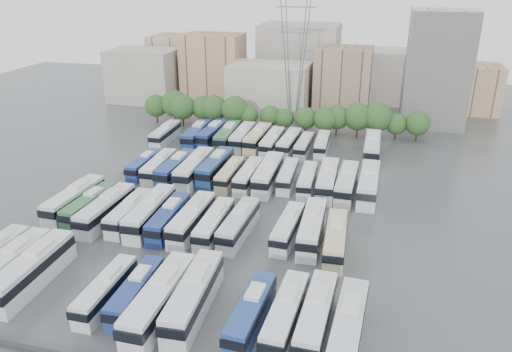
% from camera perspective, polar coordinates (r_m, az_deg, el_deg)
% --- Properties ---
extents(ground, '(220.00, 220.00, 0.00)m').
position_cam_1_polar(ground, '(76.23, -4.22, -4.16)').
color(ground, '#424447').
rests_on(ground, ground).
extents(tree_line, '(65.14, 7.64, 8.03)m').
position_cam_1_polar(tree_line, '(113.18, 1.74, 7.24)').
color(tree_line, black).
rests_on(tree_line, ground).
extents(city_buildings, '(102.00, 35.00, 20.00)m').
position_cam_1_polar(city_buildings, '(141.92, 2.11, 11.84)').
color(city_buildings, '#9E998E').
rests_on(city_buildings, ground).
extents(apartment_tower, '(14.00, 14.00, 26.00)m').
position_cam_1_polar(apartment_tower, '(124.73, 20.00, 11.45)').
color(apartment_tower, silver).
rests_on(apartment_tower, ground).
extents(electricity_pylon, '(9.00, 6.91, 33.83)m').
position_cam_1_polar(electricity_pylon, '(117.20, 4.47, 14.87)').
color(electricity_pylon, slate).
rests_on(electricity_pylon, ground).
extents(bus_r0_s1, '(3.04, 12.94, 4.05)m').
position_cam_1_polar(bus_r0_s1, '(66.29, -26.25, -9.09)').
color(bus_r0_s1, silver).
rests_on(bus_r0_s1, ground).
extents(bus_r0_s2, '(3.28, 13.63, 4.26)m').
position_cam_1_polar(bus_r0_s2, '(64.08, -24.19, -9.72)').
color(bus_r0_s2, silver).
rests_on(bus_r0_s2, ground).
extents(bus_r0_s5, '(2.39, 10.80, 3.39)m').
position_cam_1_polar(bus_r0_s5, '(58.44, -16.79, -12.36)').
color(bus_r0_s5, silver).
rests_on(bus_r0_s5, ground).
extents(bus_r0_s6, '(2.67, 10.91, 3.40)m').
position_cam_1_polar(bus_r0_s6, '(57.32, -13.54, -12.72)').
color(bus_r0_s6, navy).
rests_on(bus_r0_s6, ground).
extents(bus_r0_s7, '(3.06, 13.70, 4.29)m').
position_cam_1_polar(bus_r0_s7, '(54.96, -10.91, -13.62)').
color(bus_r0_s7, silver).
rests_on(bus_r0_s7, ground).
extents(bus_r0_s8, '(3.56, 13.67, 4.25)m').
position_cam_1_polar(bus_r0_s8, '(54.90, -7.13, -13.42)').
color(bus_r0_s8, silver).
rests_on(bus_r0_s8, ground).
extents(bus_r0_s10, '(3.01, 11.41, 3.55)m').
position_cam_1_polar(bus_r0_s10, '(52.83, -0.57, -15.32)').
color(bus_r0_s10, navy).
rests_on(bus_r0_s10, ground).
extents(bus_r0_s11, '(3.10, 11.95, 3.72)m').
position_cam_1_polar(bus_r0_s11, '(52.55, 3.42, -15.49)').
color(bus_r0_s11, silver).
rests_on(bus_r0_s11, ground).
extents(bus_r0_s12, '(3.06, 12.35, 3.85)m').
position_cam_1_polar(bus_r0_s12, '(52.50, 6.91, -15.59)').
color(bus_r0_s12, silver).
rests_on(bus_r0_s12, ground).
extents(bus_r0_s13, '(3.33, 12.73, 3.96)m').
position_cam_1_polar(bus_r0_s13, '(51.53, 10.50, -16.61)').
color(bus_r0_s13, silver).
rests_on(bus_r0_s13, ground).
extents(bus_r1_s0, '(3.22, 12.91, 4.02)m').
position_cam_1_polar(bus_r1_s0, '(80.36, -20.05, -2.54)').
color(bus_r1_s0, silver).
rests_on(bus_r1_s0, ground).
extents(bus_r1_s1, '(2.95, 11.59, 3.61)m').
position_cam_1_polar(bus_r1_s1, '(78.17, -18.50, -3.20)').
color(bus_r1_s1, '#2D6A39').
rests_on(bus_r1_s1, ground).
extents(bus_r1_s2, '(3.12, 12.85, 4.01)m').
position_cam_1_polar(bus_r1_s2, '(75.75, -16.77, -3.65)').
color(bus_r1_s2, silver).
rests_on(bus_r1_s2, ground).
extents(bus_r1_s3, '(2.65, 11.40, 3.57)m').
position_cam_1_polar(bus_r1_s3, '(74.44, -14.27, -4.03)').
color(bus_r1_s3, silver).
rests_on(bus_r1_s3, ground).
extents(bus_r1_s4, '(3.28, 13.27, 4.14)m').
position_cam_1_polar(bus_r1_s4, '(73.16, -12.00, -4.05)').
color(bus_r1_s4, silver).
rests_on(bus_r1_s4, ground).
extents(bus_r1_s5, '(2.91, 11.77, 3.67)m').
position_cam_1_polar(bus_r1_s5, '(71.51, -9.94, -4.74)').
color(bus_r1_s5, navy).
rests_on(bus_r1_s5, ground).
extents(bus_r1_s6, '(2.87, 12.54, 3.93)m').
position_cam_1_polar(bus_r1_s6, '(70.50, -7.34, -4.87)').
color(bus_r1_s6, silver).
rests_on(bus_r1_s6, ground).
extents(bus_r1_s7, '(2.62, 11.65, 3.65)m').
position_cam_1_polar(bus_r1_s7, '(69.19, -4.79, -5.45)').
color(bus_r1_s7, silver).
rests_on(bus_r1_s7, ground).
extents(bus_r1_s8, '(3.14, 12.08, 3.76)m').
position_cam_1_polar(bus_r1_s8, '(68.79, -1.98, -5.50)').
color(bus_r1_s8, silver).
rests_on(bus_r1_s8, ground).
extents(bus_r1_s10, '(2.94, 11.26, 3.50)m').
position_cam_1_polar(bus_r1_s10, '(68.23, 3.67, -5.91)').
color(bus_r1_s10, silver).
rests_on(bus_r1_s10, ground).
extents(bus_r1_s11, '(3.18, 12.89, 4.02)m').
position_cam_1_polar(bus_r1_s11, '(68.03, 6.43, -5.86)').
color(bus_r1_s11, silver).
rests_on(bus_r1_s11, ground).
extents(bus_r1_s12, '(3.18, 12.09, 3.76)m').
position_cam_1_polar(bus_r1_s12, '(65.97, 9.08, -7.11)').
color(bus_r1_s12, beige).
rests_on(bus_r1_s12, ground).
extents(bus_r2_s1, '(2.41, 10.79, 3.38)m').
position_cam_1_polar(bus_r2_s1, '(92.11, -12.63, 1.30)').
color(bus_r2_s1, navy).
rests_on(bus_r2_s1, ground).
extents(bus_r2_s2, '(3.05, 11.79, 3.67)m').
position_cam_1_polar(bus_r2_s2, '(90.23, -11.02, 1.08)').
color(bus_r2_s2, silver).
rests_on(bus_r2_s2, ground).
extents(bus_r2_s3, '(3.08, 12.59, 3.93)m').
position_cam_1_polar(bus_r2_s3, '(88.68, -9.13, 0.92)').
color(bus_r2_s3, navy).
rests_on(bus_r2_s3, ground).
extents(bus_r2_s4, '(3.19, 13.65, 4.27)m').
position_cam_1_polar(bus_r2_s4, '(87.75, -7.05, 0.92)').
color(bus_r2_s4, silver).
rests_on(bus_r2_s4, ground).
extents(bus_r2_s5, '(3.11, 13.13, 4.10)m').
position_cam_1_polar(bus_r2_s5, '(88.21, -4.65, 1.08)').
color(bus_r2_s5, navy).
rests_on(bus_r2_s5, ground).
extents(bus_r2_s6, '(2.39, 10.90, 3.42)m').
position_cam_1_polar(bus_r2_s6, '(85.70, -2.99, 0.23)').
color(bus_r2_s6, beige).
rests_on(bus_r2_s6, ground).
extents(bus_r2_s7, '(2.62, 11.59, 3.63)m').
position_cam_1_polar(bus_r2_s7, '(84.71, -0.83, 0.06)').
color(bus_r2_s7, silver).
rests_on(bus_r2_s7, ground).
extents(bus_r2_s8, '(3.20, 13.59, 4.25)m').
position_cam_1_polar(bus_r2_s8, '(84.64, 1.40, 0.26)').
color(bus_r2_s8, silver).
rests_on(bus_r2_s8, ground).
extents(bus_r2_s9, '(2.78, 10.99, 3.42)m').
position_cam_1_polar(bus_r2_s9, '(85.18, 3.65, 0.07)').
color(bus_r2_s9, silver).
rests_on(bus_r2_s9, ground).
extents(bus_r2_s10, '(2.77, 11.06, 3.45)m').
position_cam_1_polar(bus_r2_s10, '(83.66, 5.90, -0.43)').
color(bus_r2_s10, silver).
rests_on(bus_r2_s10, ground).
extents(bus_r2_s11, '(3.21, 13.06, 4.07)m').
position_cam_1_polar(bus_r2_s11, '(83.41, 8.18, -0.39)').
color(bus_r2_s11, silver).
rests_on(bus_r2_s11, ground).
extents(bus_r2_s12, '(3.09, 12.93, 4.04)m').
position_cam_1_polar(bus_r2_s12, '(82.63, 10.34, -0.77)').
color(bus_r2_s12, silver).
rests_on(bus_r2_s12, ground).
extents(bus_r2_s13, '(3.20, 13.74, 4.30)m').
position_cam_1_polar(bus_r2_s13, '(82.76, 12.76, -0.84)').
color(bus_r2_s13, silver).
rests_on(bus_r2_s13, ground).
extents(bus_r3_s0, '(2.90, 11.96, 3.73)m').
position_cam_1_polar(bus_r3_s0, '(108.16, -10.32, 4.77)').
color(bus_r3_s0, silver).
rests_on(bus_r3_s0, ground).
extents(bus_r3_s2, '(3.36, 13.03, 4.06)m').
position_cam_1_polar(bus_r3_s2, '(106.18, -6.78, 4.74)').
color(bus_r3_s2, navy).
rests_on(bus_r3_s2, ground).
extents(bus_r3_s3, '(3.34, 13.12, 4.09)m').
position_cam_1_polar(bus_r3_s3, '(106.06, -4.96, 4.80)').
color(bus_r3_s3, navy).
rests_on(bus_r3_s3, ground).
extents(bus_r3_s4, '(3.45, 13.22, 4.11)m').
position_cam_1_polar(bus_r3_s4, '(104.63, -3.25, 4.61)').
color(bus_r3_s4, '#2F6E42').
rests_on(bus_r3_s4, ground).
extents(bus_r3_s5, '(3.01, 12.66, 3.96)m').
position_cam_1_polar(bus_r3_s5, '(104.13, -1.56, 4.50)').
color(bus_r3_s5, silver).
rests_on(bus_r3_s5, ground).
extents(bus_r3_s6, '(3.15, 12.98, 4.05)m').
position_cam_1_polar(bus_r3_s6, '(103.07, 0.19, 4.35)').
color(bus_r3_s6, beige).
rests_on(bus_r3_s6, ground).
extents(bus_r3_s7, '(2.80, 12.25, 3.83)m').
position_cam_1_polar(bus_r3_s7, '(101.20, 1.86, 3.92)').
color(bus_r3_s7, white).
rests_on(bus_r3_s7, ground).
extents(bus_r3_s8, '(3.19, 12.05, 3.75)m').
position_cam_1_polar(bus_r3_s8, '(101.10, 3.80, 3.84)').
color(bus_r3_s8, silver).
rests_on(bus_r3_s8, ground).
extents(bus_r3_s9, '(2.63, 10.83, 3.38)m').
position_cam_1_polar(bus_r3_s9, '(100.11, 5.52, 3.48)').
color(bus_r3_s9, silver).
rests_on(bus_r3_s9, ground).
extents(bus_r3_s10, '(2.80, 11.10, 3.46)m').
position_cam_1_polar(bus_r3_s10, '(101.27, 7.56, 3.64)').
color(bus_r3_s10, silver).
rests_on(bus_r3_s10, ground).
extents(bus_r3_s13, '(3.01, 13.66, 4.28)m').
position_cam_1_polar(bus_r3_s13, '(99.93, 13.13, 3.22)').
color(bus_r3_s13, silver).
rests_on(bus_r3_s13, ground).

